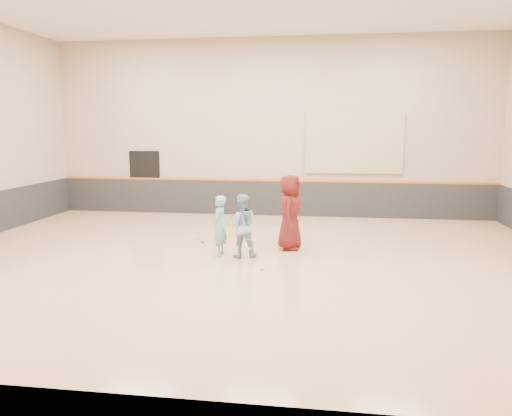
# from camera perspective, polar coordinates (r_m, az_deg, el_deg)

# --- Properties ---
(room) EXTENTS (15.04, 12.04, 6.22)m
(room) POSITION_cam_1_polar(r_m,az_deg,el_deg) (11.40, -1.83, -1.95)
(room) COLOR tan
(room) RESTS_ON ground
(wainscot_back) EXTENTS (14.90, 0.04, 1.20)m
(wainscot_back) POSITION_cam_1_polar(r_m,az_deg,el_deg) (17.27, 1.61, 1.13)
(wainscot_back) COLOR #232326
(wainscot_back) RESTS_ON floor
(accent_stripe) EXTENTS (14.90, 0.03, 0.06)m
(accent_stripe) POSITION_cam_1_polar(r_m,az_deg,el_deg) (17.18, 1.61, 3.17)
(accent_stripe) COLOR #D85914
(accent_stripe) RESTS_ON wall_back
(acoustic_panel) EXTENTS (3.20, 0.08, 2.00)m
(acoustic_panel) POSITION_cam_1_polar(r_m,az_deg,el_deg) (17.00, 11.12, 7.27)
(acoustic_panel) COLOR tan
(acoustic_panel) RESTS_ON wall_back
(doorway) EXTENTS (1.10, 0.05, 2.20)m
(doorway) POSITION_cam_1_polar(r_m,az_deg,el_deg) (18.28, -12.56, 2.94)
(doorway) COLOR black
(doorway) RESTS_ON floor
(girl) EXTENTS (0.35, 0.53, 1.44)m
(girl) POSITION_cam_1_polar(r_m,az_deg,el_deg) (11.81, -4.24, -2.05)
(girl) COLOR #6EBFB8
(girl) RESTS_ON floor
(instructor) EXTENTS (0.85, 0.73, 1.49)m
(instructor) POSITION_cam_1_polar(r_m,az_deg,el_deg) (11.66, -1.66, -2.05)
(instructor) COLOR #81A7C8
(instructor) RESTS_ON floor
(young_man) EXTENTS (0.66, 0.96, 1.87)m
(young_man) POSITION_cam_1_polar(r_m,az_deg,el_deg) (12.41, 3.90, -0.49)
(young_man) COLOR #581415
(young_man) RESTS_ON floor
(held_racket) EXTENTS (0.42, 0.42, 0.47)m
(held_racket) POSITION_cam_1_polar(r_m,az_deg,el_deg) (11.27, -0.82, -4.15)
(held_racket) COLOR #97BA29
(held_racket) RESTS_ON instructor
(spare_racket) EXTENTS (0.66, 0.66, 0.06)m
(spare_racket) POSITION_cam_1_polar(r_m,az_deg,el_deg) (13.59, -6.57, -3.57)
(spare_racket) COLOR #A4CA2C
(spare_racket) RESTS_ON floor
(ball_under_racket) EXTENTS (0.07, 0.07, 0.07)m
(ball_under_racket) POSITION_cam_1_polar(r_m,az_deg,el_deg) (10.71, 0.70, -6.97)
(ball_under_racket) COLOR #CCEC37
(ball_under_racket) RESTS_ON floor
(ball_in_hand) EXTENTS (0.07, 0.07, 0.07)m
(ball_in_hand) POSITION_cam_1_polar(r_m,az_deg,el_deg) (12.31, 4.16, 0.59)
(ball_in_hand) COLOR #EEF037
(ball_in_hand) RESTS_ON young_man
(ball_beside_spare) EXTENTS (0.07, 0.07, 0.07)m
(ball_beside_spare) POSITION_cam_1_polar(r_m,az_deg,el_deg) (14.09, 4.01, -3.06)
(ball_beside_spare) COLOR gold
(ball_beside_spare) RESTS_ON floor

